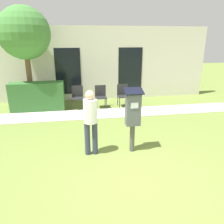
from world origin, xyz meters
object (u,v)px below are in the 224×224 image
at_px(outdoor_chair_left, 78,95).
at_px(outdoor_chair_right, 123,94).
at_px(outdoor_chair_middle, 101,95).
at_px(person_standing, 91,118).
at_px(parking_meter, 133,112).

distance_m(outdoor_chair_left, outdoor_chair_right, 1.84).
relative_size(outdoor_chair_middle, outdoor_chair_right, 1.00).
xyz_separation_m(outdoor_chair_middle, outdoor_chair_right, (0.92, 0.03, 0.00)).
height_order(person_standing, outdoor_chair_middle, person_standing).
xyz_separation_m(parking_meter, outdoor_chair_right, (0.59, 3.79, -0.49)).
bearing_deg(outdoor_chair_left, parking_meter, -79.17).
bearing_deg(outdoor_chair_middle, outdoor_chair_left, -177.29).
bearing_deg(person_standing, outdoor_chair_right, 101.56).
relative_size(person_standing, outdoor_chair_right, 1.76).
relative_size(outdoor_chair_left, outdoor_chair_middle, 1.00).
relative_size(parking_meter, outdoor_chair_middle, 1.77).
bearing_deg(outdoor_chair_right, outdoor_chair_left, -170.91).
bearing_deg(outdoor_chair_left, outdoor_chair_right, -7.55).
bearing_deg(outdoor_chair_middle, parking_meter, -80.09).
bearing_deg(outdoor_chair_left, person_standing, -93.67).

